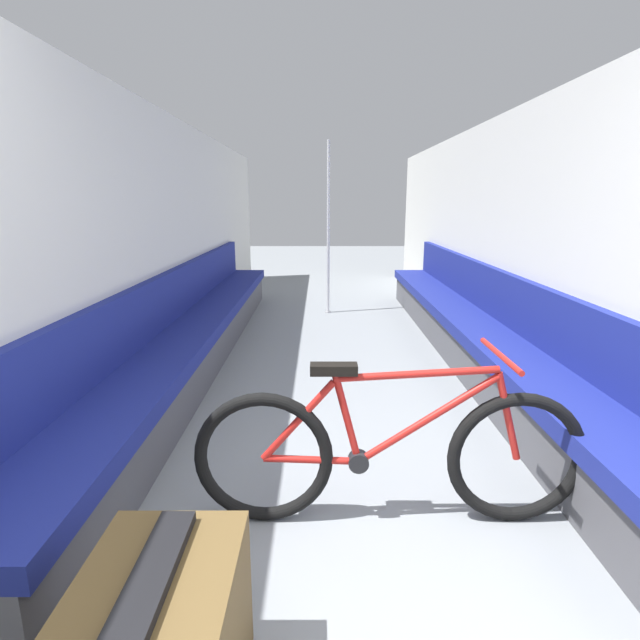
{
  "coord_description": "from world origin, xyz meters",
  "views": [
    {
      "loc": [
        -0.14,
        -0.86,
        1.41
      ],
      "look_at": [
        -0.15,
        2.14,
        0.69
      ],
      "focal_mm": 28.0,
      "sensor_mm": 36.0,
      "label": 1
    }
  ],
  "objects_px": {
    "bench_seat_row_left": "(198,334)",
    "grab_pole_near": "(330,232)",
    "bench_seat_row_right": "(477,334)",
    "bicycle": "(391,454)"
  },
  "relations": [
    {
      "from": "bench_seat_row_left",
      "to": "grab_pole_near",
      "type": "xyz_separation_m",
      "value": [
        1.19,
        2.1,
        0.76
      ]
    },
    {
      "from": "bench_seat_row_left",
      "to": "bench_seat_row_right",
      "type": "relative_size",
      "value": 1.0
    },
    {
      "from": "bench_seat_row_right",
      "to": "grab_pole_near",
      "type": "relative_size",
      "value": 2.85
    },
    {
      "from": "bench_seat_row_left",
      "to": "bicycle",
      "type": "xyz_separation_m",
      "value": [
        1.39,
        -2.21,
        0.05
      ]
    },
    {
      "from": "bench_seat_row_left",
      "to": "bicycle",
      "type": "height_order",
      "value": "bench_seat_row_left"
    },
    {
      "from": "grab_pole_near",
      "to": "bench_seat_row_left",
      "type": "bearing_deg",
      "value": -119.56
    },
    {
      "from": "bench_seat_row_right",
      "to": "bicycle",
      "type": "bearing_deg",
      "value": -115.45
    },
    {
      "from": "bench_seat_row_left",
      "to": "bicycle",
      "type": "bearing_deg",
      "value": -57.79
    },
    {
      "from": "bench_seat_row_left",
      "to": "bench_seat_row_right",
      "type": "height_order",
      "value": "same"
    },
    {
      "from": "bench_seat_row_left",
      "to": "bench_seat_row_right",
      "type": "bearing_deg",
      "value": 0.0
    }
  ]
}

